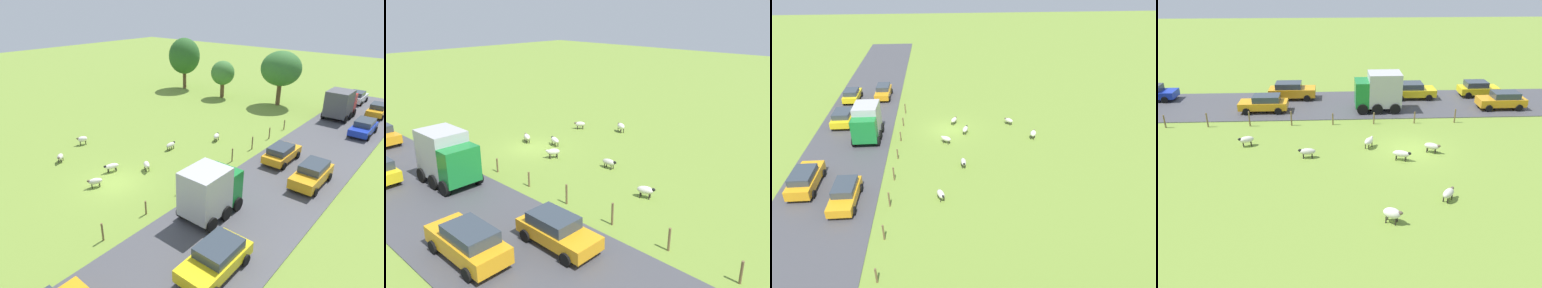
% 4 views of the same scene
% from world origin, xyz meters
% --- Properties ---
extents(ground_plane, '(160.00, 160.00, 0.00)m').
position_xyz_m(ground_plane, '(0.00, 0.00, 0.00)').
color(ground_plane, olive).
extents(road_strip, '(8.00, 80.00, 0.06)m').
position_xyz_m(road_strip, '(9.94, 0.00, 0.03)').
color(road_strip, '#47474C').
rests_on(road_strip, ground_plane).
extents(sheep_0, '(0.90, 1.09, 0.86)m').
position_xyz_m(sheep_0, '(-8.44, 2.65, 0.58)').
color(sheep_0, silver).
rests_on(sheep_0, ground_plane).
extents(sheep_1, '(0.81, 1.18, 0.76)m').
position_xyz_m(sheep_1, '(1.09, 11.91, 0.51)').
color(sheep_1, silver).
rests_on(sheep_1, ground_plane).
extents(sheep_2, '(1.09, 0.92, 0.77)m').
position_xyz_m(sheep_2, '(0.40, 3.00, 0.52)').
color(sheep_2, silver).
rests_on(sheep_2, ground_plane).
extents(sheep_3, '(0.48, 1.20, 0.70)m').
position_xyz_m(sheep_3, '(-0.99, 7.38, 0.48)').
color(sheep_3, beige).
rests_on(sheep_3, ground_plane).
extents(sheep_4, '(0.81, 1.30, 0.72)m').
position_xyz_m(sheep_4, '(-1.67, 0.99, 0.49)').
color(sheep_4, silver).
rests_on(sheep_4, ground_plane).
extents(sheep_5, '(0.89, 1.16, 0.74)m').
position_xyz_m(sheep_5, '(-0.61, -1.36, 0.50)').
color(sheep_5, beige).
rests_on(sheep_5, ground_plane).
extents(sheep_6, '(1.00, 0.98, 0.73)m').
position_xyz_m(sheep_6, '(-6.60, -0.79, 0.49)').
color(sheep_6, beige).
rests_on(sheep_6, ground_plane).
extents(fence_post_0, '(0.12, 0.12, 1.20)m').
position_xyz_m(fence_post_0, '(4.92, -4.69, 0.60)').
color(fence_post_0, brown).
rests_on(fence_post_0, ground_plane).
extents(fence_post_1, '(0.12, 0.12, 1.01)m').
position_xyz_m(fence_post_1, '(4.92, -1.26, 0.51)').
color(fence_post_1, brown).
rests_on(fence_post_1, ground_plane).
extents(fence_post_2, '(0.12, 0.12, 1.02)m').
position_xyz_m(fence_post_2, '(4.92, 2.16, 0.51)').
color(fence_post_2, brown).
rests_on(fence_post_2, ground_plane).
extents(fence_post_3, '(0.12, 0.12, 1.01)m').
position_xyz_m(fence_post_3, '(4.92, 5.59, 0.51)').
color(fence_post_3, brown).
rests_on(fence_post_3, ground_plane).
extents(fence_post_4, '(0.12, 0.12, 1.24)m').
position_xyz_m(fence_post_4, '(4.92, 9.01, 0.62)').
color(fence_post_4, brown).
rests_on(fence_post_4, ground_plane).
extents(fence_post_5, '(0.12, 0.12, 1.28)m').
position_xyz_m(fence_post_5, '(4.92, 12.44, 0.64)').
color(fence_post_5, brown).
rests_on(fence_post_5, ground_plane).
extents(fence_post_6, '(0.12, 0.12, 1.21)m').
position_xyz_m(fence_post_6, '(4.92, 15.87, 0.61)').
color(fence_post_6, brown).
rests_on(fence_post_6, ground_plane).
extents(fence_post_7, '(0.12, 0.12, 1.10)m').
position_xyz_m(fence_post_7, '(4.92, 19.29, 0.55)').
color(fence_post_7, brown).
rests_on(fence_post_7, ground_plane).
extents(truck_1, '(2.64, 4.08, 3.47)m').
position_xyz_m(truck_1, '(8.19, 1.41, 1.87)').
color(truck_1, '#197F33').
rests_on(truck_1, road_strip).
extents(car_5, '(2.00, 4.30, 1.53)m').
position_xyz_m(car_5, '(8.26, 11.72, 0.86)').
color(car_5, orange).
rests_on(car_5, road_strip).
extents(car_8, '(2.08, 4.51, 1.67)m').
position_xyz_m(car_8, '(11.80, 9.62, 0.93)').
color(car_8, orange).
rests_on(car_8, road_strip).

